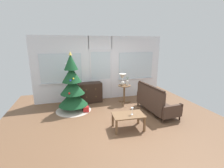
{
  "coord_description": "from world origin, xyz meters",
  "views": [
    {
      "loc": [
        -1.28,
        -4.22,
        2.25
      ],
      "look_at": [
        0.05,
        0.55,
        1.0
      ],
      "focal_mm": 25.59,
      "sensor_mm": 36.0,
      "label": 1
    }
  ],
  "objects_px": {
    "settee_sofa": "(154,102)",
    "gift_box": "(86,109)",
    "table_lamp": "(123,78)",
    "wine_glass": "(132,110)",
    "dresser_cabinet": "(90,92)",
    "coffee_table": "(128,117)",
    "side_table": "(124,90)",
    "flower_vase": "(127,82)",
    "christmas_tree": "(72,90)"
  },
  "relations": [
    {
      "from": "settee_sofa",
      "to": "gift_box",
      "type": "relative_size",
      "value": 8.93
    },
    {
      "from": "christmas_tree",
      "to": "table_lamp",
      "type": "bearing_deg",
      "value": 7.0
    },
    {
      "from": "side_table",
      "to": "wine_glass",
      "type": "relative_size",
      "value": 3.65
    },
    {
      "from": "gift_box",
      "to": "table_lamp",
      "type": "bearing_deg",
      "value": 18.43
    },
    {
      "from": "wine_glass",
      "to": "dresser_cabinet",
      "type": "bearing_deg",
      "value": 108.49
    },
    {
      "from": "christmas_tree",
      "to": "coffee_table",
      "type": "height_order",
      "value": "christmas_tree"
    },
    {
      "from": "coffee_table",
      "to": "wine_glass",
      "type": "relative_size",
      "value": 4.46
    },
    {
      "from": "dresser_cabinet",
      "to": "christmas_tree",
      "type": "bearing_deg",
      "value": -136.27
    },
    {
      "from": "side_table",
      "to": "settee_sofa",
      "type": "bearing_deg",
      "value": -59.28
    },
    {
      "from": "table_lamp",
      "to": "wine_glass",
      "type": "relative_size",
      "value": 2.26
    },
    {
      "from": "settee_sofa",
      "to": "side_table",
      "type": "bearing_deg",
      "value": 120.72
    },
    {
      "from": "christmas_tree",
      "to": "settee_sofa",
      "type": "bearing_deg",
      "value": -19.63
    },
    {
      "from": "flower_vase",
      "to": "gift_box",
      "type": "relative_size",
      "value": 1.88
    },
    {
      "from": "coffee_table",
      "to": "gift_box",
      "type": "relative_size",
      "value": 4.67
    },
    {
      "from": "flower_vase",
      "to": "gift_box",
      "type": "xyz_separation_m",
      "value": [
        -1.64,
        -0.39,
        -0.74
      ]
    },
    {
      "from": "settee_sofa",
      "to": "wine_glass",
      "type": "xyz_separation_m",
      "value": [
        -1.13,
        -0.79,
        0.18
      ]
    },
    {
      "from": "christmas_tree",
      "to": "side_table",
      "type": "distance_m",
      "value": 1.96
    },
    {
      "from": "coffee_table",
      "to": "gift_box",
      "type": "xyz_separation_m",
      "value": [
        -0.98,
        1.42,
        -0.26
      ]
    },
    {
      "from": "settee_sofa",
      "to": "gift_box",
      "type": "height_order",
      "value": "settee_sofa"
    },
    {
      "from": "flower_vase",
      "to": "coffee_table",
      "type": "distance_m",
      "value": 1.99
    },
    {
      "from": "coffee_table",
      "to": "side_table",
      "type": "bearing_deg",
      "value": 73.43
    },
    {
      "from": "table_lamp",
      "to": "wine_glass",
      "type": "xyz_separation_m",
      "value": [
        -0.41,
        -1.95,
        -0.44
      ]
    },
    {
      "from": "dresser_cabinet",
      "to": "flower_vase",
      "type": "xyz_separation_m",
      "value": [
        1.36,
        -0.52,
        0.44
      ]
    },
    {
      "from": "flower_vase",
      "to": "gift_box",
      "type": "bearing_deg",
      "value": -166.53
    },
    {
      "from": "christmas_tree",
      "to": "wine_glass",
      "type": "relative_size",
      "value": 10.33
    },
    {
      "from": "wine_glass",
      "to": "christmas_tree",
      "type": "bearing_deg",
      "value": 130.6
    },
    {
      "from": "dresser_cabinet",
      "to": "flower_vase",
      "type": "distance_m",
      "value": 1.52
    },
    {
      "from": "coffee_table",
      "to": "gift_box",
      "type": "bearing_deg",
      "value": 124.53
    },
    {
      "from": "dresser_cabinet",
      "to": "coffee_table",
      "type": "distance_m",
      "value": 2.44
    },
    {
      "from": "coffee_table",
      "to": "wine_glass",
      "type": "distance_m",
      "value": 0.23
    },
    {
      "from": "settee_sofa",
      "to": "flower_vase",
      "type": "relative_size",
      "value": 4.75
    },
    {
      "from": "flower_vase",
      "to": "wine_glass",
      "type": "relative_size",
      "value": 1.79
    },
    {
      "from": "table_lamp",
      "to": "wine_glass",
      "type": "distance_m",
      "value": 2.04
    },
    {
      "from": "side_table",
      "to": "gift_box",
      "type": "distance_m",
      "value": 1.65
    },
    {
      "from": "table_lamp",
      "to": "gift_box",
      "type": "distance_m",
      "value": 1.8
    },
    {
      "from": "side_table",
      "to": "christmas_tree",
      "type": "bearing_deg",
      "value": -174.39
    },
    {
      "from": "settee_sofa",
      "to": "table_lamp",
      "type": "height_order",
      "value": "table_lamp"
    },
    {
      "from": "dresser_cabinet",
      "to": "settee_sofa",
      "type": "relative_size",
      "value": 0.55
    },
    {
      "from": "wine_glass",
      "to": "gift_box",
      "type": "relative_size",
      "value": 1.05
    },
    {
      "from": "dresser_cabinet",
      "to": "gift_box",
      "type": "distance_m",
      "value": 1.0
    },
    {
      "from": "table_lamp",
      "to": "gift_box",
      "type": "relative_size",
      "value": 2.36
    },
    {
      "from": "coffee_table",
      "to": "flower_vase",
      "type": "bearing_deg",
      "value": 70.08
    },
    {
      "from": "settee_sofa",
      "to": "wine_glass",
      "type": "relative_size",
      "value": 8.52
    },
    {
      "from": "side_table",
      "to": "flower_vase",
      "type": "bearing_deg",
      "value": -30.96
    },
    {
      "from": "christmas_tree",
      "to": "settee_sofa",
      "type": "xyz_separation_m",
      "value": [
        2.6,
        -0.93,
        -0.37
      ]
    },
    {
      "from": "dresser_cabinet",
      "to": "settee_sofa",
      "type": "distance_m",
      "value": 2.48
    },
    {
      "from": "dresser_cabinet",
      "to": "side_table",
      "type": "height_order",
      "value": "dresser_cabinet"
    },
    {
      "from": "christmas_tree",
      "to": "side_table",
      "type": "relative_size",
      "value": 2.83
    },
    {
      "from": "christmas_tree",
      "to": "wine_glass",
      "type": "distance_m",
      "value": 2.27
    },
    {
      "from": "dresser_cabinet",
      "to": "table_lamp",
      "type": "height_order",
      "value": "table_lamp"
    }
  ]
}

